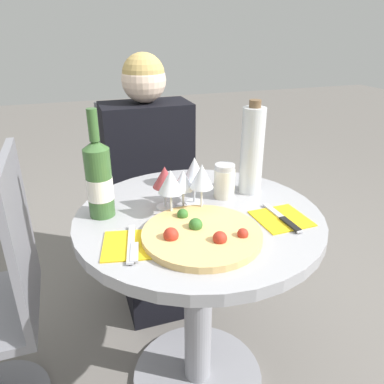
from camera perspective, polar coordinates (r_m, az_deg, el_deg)
The scene contains 15 objects.
ground_plane at distance 1.63m, azimuth 0.84°, elevation -26.36°, with size 12.00×12.00×0.00m, color slate.
dining_table at distance 1.27m, azimuth 0.98°, elevation -11.51°, with size 0.77×0.77×0.72m.
chair_behind_diner at distance 1.92m, azimuth -6.86°, elevation -1.34°, with size 0.41×0.41×0.92m.
seated_diner at distance 1.75m, azimuth -5.93°, elevation -1.06°, with size 0.39×0.45×1.15m.
pizza_large at distance 1.03m, azimuth 1.44°, elevation -6.45°, with size 0.33×0.33×0.05m.
wine_bottle at distance 1.14m, azimuth -13.99°, elevation 1.96°, with size 0.08×0.08×0.33m.
tall_carafe at distance 1.28m, azimuth 9.13°, elevation 6.27°, with size 0.08×0.08×0.32m.
sugar_shaker at distance 1.26m, azimuth 4.96°, elevation 1.67°, with size 0.07×0.07×0.12m.
wine_glass_front_right at distance 1.13m, azimuth 1.50°, elevation 2.28°, with size 0.07×0.07×0.16m.
wine_glass_front_left at distance 1.10m, azimuth -3.28°, elevation 1.46°, with size 0.08×0.08×0.15m.
wine_glass_back_right at distance 1.19m, azimuth 0.36°, elevation 3.25°, with size 0.08×0.08×0.16m.
wine_glass_center at distance 1.15m, azimuth -1.38°, elevation 1.63°, with size 0.07×0.07×0.13m.
wine_glass_back_left at distance 1.16m, azimuth -4.18°, elevation 2.18°, with size 0.08×0.08×0.14m.
place_setting_left at distance 1.02m, azimuth -9.21°, elevation -7.97°, with size 0.18×0.19×0.01m.
place_setting_right at distance 1.16m, azimuth 13.55°, elevation -3.97°, with size 0.15×0.19×0.01m.
Camera 1 is at (-0.35, -0.97, 1.26)m, focal length 35.00 mm.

